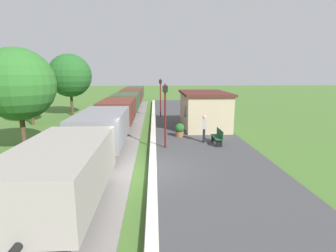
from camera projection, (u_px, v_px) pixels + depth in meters
ground_plane at (144, 173)px, 12.19m from camera, size 160.00×160.00×0.00m
platform_slab at (213, 170)px, 12.32m from camera, size 6.00×60.00×0.25m
platform_edge_stripe at (153, 168)px, 12.16m from camera, size 0.36×60.00×0.01m
track_ballast at (91, 173)px, 12.05m from camera, size 3.80×60.00×0.12m
rail_near at (107, 170)px, 12.06m from camera, size 0.07×60.00×0.14m
rail_far at (74, 171)px, 11.99m from camera, size 0.07×60.00×0.14m
freight_train at (123, 107)px, 24.43m from camera, size 2.50×39.20×2.12m
station_hut at (204, 109)px, 20.99m from camera, size 3.50×5.80×2.78m
bench_near_hut at (218, 137)px, 16.11m from camera, size 0.42×1.50×0.91m
person_waiting at (204, 128)px, 16.47m from camera, size 0.32×0.42×1.71m
potted_planter at (180, 130)px, 18.02m from camera, size 0.64×0.64×0.92m
lamp_post_near at (165, 104)px, 14.95m from camera, size 0.28×0.28×3.70m
lamp_post_far at (160, 90)px, 25.93m from camera, size 0.28×0.28×3.70m
tree_trackside_mid at (18, 84)px, 14.69m from camera, size 4.00×4.00×5.88m
tree_trackside_far at (28, 79)px, 22.70m from camera, size 3.43×3.43×5.70m
tree_field_left at (70, 76)px, 27.96m from camera, size 4.47×4.47×6.42m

